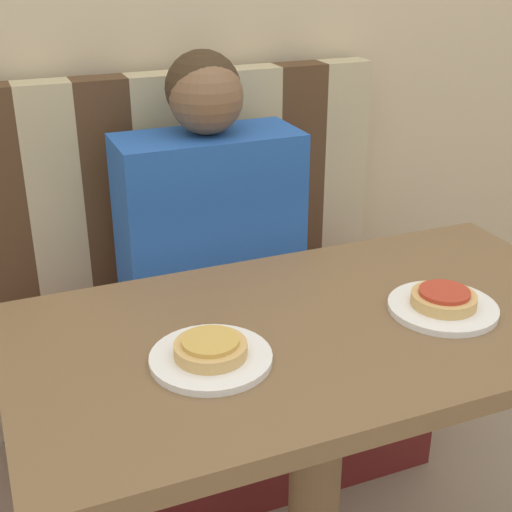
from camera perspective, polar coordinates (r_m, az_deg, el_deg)
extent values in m
cube|color=#5B1919|center=(1.98, -3.34, -10.34)|extent=(1.08, 0.52, 0.47)
cube|color=tan|center=(1.87, -15.87, 4.61)|extent=(0.14, 0.08, 0.57)
cube|color=#4C331E|center=(1.89, -11.80, 5.22)|extent=(0.14, 0.08, 0.57)
cube|color=tan|center=(1.91, -7.81, 5.78)|extent=(0.14, 0.08, 0.57)
cube|color=#4C331E|center=(1.95, -3.95, 6.30)|extent=(0.14, 0.08, 0.57)
cube|color=tan|center=(1.99, -0.23, 6.78)|extent=(0.14, 0.08, 0.57)
cube|color=#4C331E|center=(2.05, 3.31, 7.20)|extent=(0.14, 0.08, 0.57)
cube|color=tan|center=(2.11, 6.67, 7.58)|extent=(0.14, 0.08, 0.57)
cube|color=brown|center=(1.25, 5.25, -5.99)|extent=(1.06, 0.57, 0.03)
cylinder|color=brown|center=(1.47, 4.67, -18.70)|extent=(0.10, 0.10, 0.72)
cube|color=#2356B2|center=(1.75, -3.71, 2.34)|extent=(0.44, 0.20, 0.47)
sphere|color=brown|center=(1.66, -4.01, 12.58)|extent=(0.17, 0.17, 0.17)
sphere|color=#382819|center=(1.68, -4.27, 13.23)|extent=(0.18, 0.18, 0.18)
cylinder|color=white|center=(1.13, -3.63, -8.16)|extent=(0.19, 0.19, 0.01)
cylinder|color=white|center=(1.31, 14.71, -4.01)|extent=(0.19, 0.19, 0.01)
cylinder|color=tan|center=(1.12, -3.65, -7.45)|extent=(0.12, 0.12, 0.02)
cylinder|color=gold|center=(1.11, -3.67, -6.83)|extent=(0.09, 0.09, 0.01)
cylinder|color=tan|center=(1.30, 14.78, -3.38)|extent=(0.12, 0.12, 0.02)
cylinder|color=#B73823|center=(1.29, 14.85, -2.82)|extent=(0.09, 0.09, 0.01)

